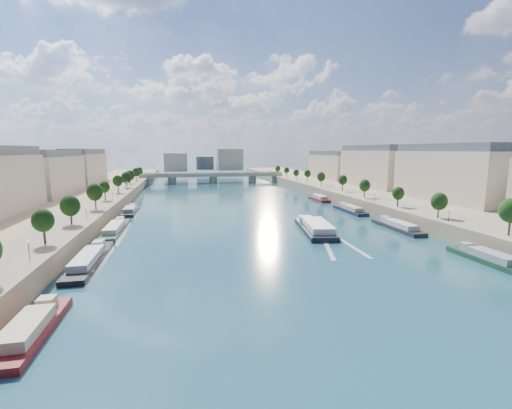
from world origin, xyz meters
name	(u,v)px	position (x,y,z in m)	size (l,w,h in m)	color
ground	(242,213)	(0.00, 100.00, 0.00)	(700.00, 700.00, 0.00)	#0E353E
quay_left	(53,213)	(-72.00, 100.00, 2.50)	(44.00, 520.00, 5.00)	#9E8460
quay_right	(395,201)	(72.00, 100.00, 2.50)	(44.00, 520.00, 5.00)	#9E8460
pave_left	(95,205)	(-57.00, 100.00, 5.05)	(14.00, 520.00, 0.10)	gray
pave_right	(365,197)	(57.00, 100.00, 5.05)	(14.00, 520.00, 0.10)	gray
trees_left	(101,190)	(-55.00, 102.00, 10.48)	(4.80, 268.80, 8.26)	#382B1E
trees_right	(351,183)	(55.00, 110.00, 10.48)	(4.80, 268.80, 8.26)	#382B1E
lamps_left	(101,202)	(-52.50, 90.00, 7.78)	(0.36, 200.36, 4.28)	black
lamps_right	(351,190)	(52.50, 105.00, 7.78)	(0.36, 200.36, 4.28)	black
buildings_left	(24,174)	(-85.00, 112.00, 16.45)	(16.00, 226.00, 23.20)	#C4B197
buildings_right	(405,169)	(85.00, 112.00, 16.45)	(16.00, 226.00, 23.20)	#C4B197
skyline	(209,161)	(3.19, 319.52, 14.66)	(79.00, 42.00, 22.00)	#C4B197
bridge	(213,176)	(0.00, 234.58, 5.08)	(112.00, 12.00, 8.15)	#C1B79E
tour_barge	(315,228)	(17.68, 61.96, 1.13)	(13.03, 30.24, 3.97)	black
wake	(338,245)	(17.68, 45.40, 0.02)	(11.79, 26.03, 0.04)	silver
moored_barges_left	(91,258)	(-45.50, 44.39, 0.84)	(5.00, 151.01, 3.60)	#182335
moored_barges_right	(403,229)	(45.50, 56.07, 0.84)	(5.00, 161.58, 3.60)	black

